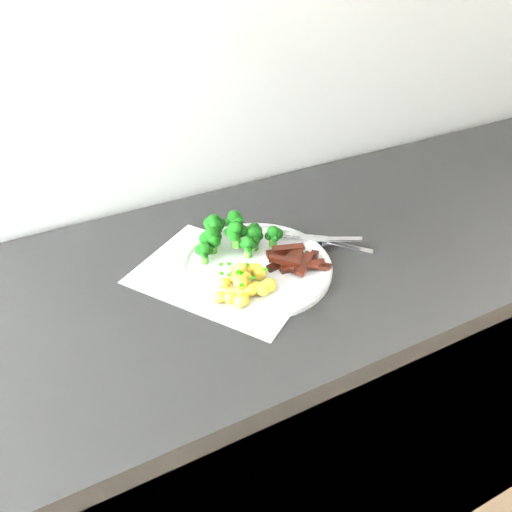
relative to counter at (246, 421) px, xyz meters
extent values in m
cube|color=black|center=(0.00, 0.01, 0.00)|extent=(2.33, 0.58, 0.87)
cube|color=silver|center=(-0.04, 0.00, 0.44)|extent=(0.34, 0.37, 0.00)
cube|color=slate|center=(0.01, 0.08, 0.44)|extent=(0.12, 0.08, 0.00)
cube|color=slate|center=(0.00, 0.06, 0.44)|extent=(0.12, 0.08, 0.00)
cube|color=slate|center=(-0.01, 0.04, 0.44)|extent=(0.11, 0.08, 0.00)
cube|color=slate|center=(-0.02, 0.02, 0.44)|extent=(0.11, 0.07, 0.00)
cube|color=slate|center=(-0.04, 0.01, 0.44)|extent=(0.10, 0.07, 0.00)
cube|color=slate|center=(-0.05, -0.01, 0.44)|extent=(0.10, 0.07, 0.00)
cylinder|color=white|center=(0.02, -0.01, 0.44)|extent=(0.27, 0.27, 0.01)
torus|color=white|center=(0.02, -0.01, 0.45)|extent=(0.27, 0.27, 0.01)
cylinder|color=#2F6D19|center=(0.01, 0.05, 0.47)|extent=(0.02, 0.02, 0.02)
sphere|color=black|center=(0.02, 0.05, 0.49)|extent=(0.02, 0.02, 0.02)
sphere|color=black|center=(0.00, 0.06, 0.49)|extent=(0.02, 0.02, 0.02)
sphere|color=black|center=(0.00, 0.04, 0.49)|extent=(0.02, 0.02, 0.02)
sphere|color=black|center=(0.01, 0.05, 0.50)|extent=(0.03, 0.03, 0.03)
cylinder|color=#2F6D19|center=(0.05, 0.06, 0.46)|extent=(0.01, 0.01, 0.02)
sphere|color=black|center=(0.06, 0.06, 0.47)|extent=(0.02, 0.02, 0.02)
sphere|color=black|center=(0.05, 0.07, 0.47)|extent=(0.01, 0.01, 0.01)
sphere|color=black|center=(0.05, 0.05, 0.47)|extent=(0.02, 0.02, 0.02)
sphere|color=black|center=(0.05, 0.06, 0.48)|extent=(0.02, 0.02, 0.02)
cylinder|color=#2F6D19|center=(-0.03, 0.07, 0.46)|extent=(0.02, 0.02, 0.02)
sphere|color=black|center=(-0.02, 0.07, 0.48)|extent=(0.02, 0.02, 0.02)
sphere|color=black|center=(-0.03, 0.08, 0.48)|extent=(0.02, 0.02, 0.02)
sphere|color=black|center=(-0.04, 0.07, 0.48)|extent=(0.03, 0.03, 0.03)
sphere|color=black|center=(-0.03, 0.06, 0.48)|extent=(0.02, 0.02, 0.02)
sphere|color=black|center=(-0.03, 0.07, 0.49)|extent=(0.03, 0.03, 0.03)
cylinder|color=#2F6D19|center=(0.03, 0.09, 0.47)|extent=(0.02, 0.02, 0.02)
sphere|color=black|center=(0.04, 0.09, 0.48)|extent=(0.02, 0.02, 0.02)
sphere|color=black|center=(0.03, 0.10, 0.48)|extent=(0.02, 0.02, 0.02)
sphere|color=black|center=(0.02, 0.09, 0.48)|extent=(0.02, 0.02, 0.02)
sphere|color=black|center=(0.03, 0.08, 0.49)|extent=(0.02, 0.02, 0.02)
sphere|color=black|center=(0.03, 0.09, 0.49)|extent=(0.03, 0.03, 0.03)
cylinder|color=#2F6D19|center=(-0.01, 0.09, 0.47)|extent=(0.01, 0.01, 0.02)
sphere|color=black|center=(0.00, 0.09, 0.48)|extent=(0.02, 0.02, 0.02)
sphere|color=black|center=(-0.02, 0.10, 0.48)|extent=(0.02, 0.02, 0.02)
sphere|color=black|center=(-0.02, 0.09, 0.48)|extent=(0.02, 0.02, 0.02)
sphere|color=black|center=(-0.01, 0.08, 0.48)|extent=(0.02, 0.02, 0.02)
sphere|color=black|center=(-0.01, 0.09, 0.49)|extent=(0.02, 0.02, 0.02)
cylinder|color=#2F6D19|center=(0.08, 0.03, 0.46)|extent=(0.01, 0.01, 0.02)
sphere|color=black|center=(0.09, 0.03, 0.47)|extent=(0.02, 0.02, 0.02)
sphere|color=black|center=(0.08, 0.04, 0.47)|extent=(0.02, 0.02, 0.02)
sphere|color=black|center=(0.07, 0.03, 0.47)|extent=(0.01, 0.01, 0.01)
sphere|color=black|center=(0.08, 0.02, 0.47)|extent=(0.02, 0.02, 0.02)
sphere|color=black|center=(0.08, 0.03, 0.48)|extent=(0.02, 0.02, 0.02)
cylinder|color=#2F6D19|center=(-0.06, 0.04, 0.46)|extent=(0.01, 0.01, 0.02)
sphere|color=black|center=(-0.05, 0.04, 0.47)|extent=(0.02, 0.02, 0.02)
sphere|color=black|center=(-0.06, 0.05, 0.47)|extent=(0.02, 0.02, 0.02)
sphere|color=black|center=(-0.06, 0.04, 0.47)|extent=(0.01, 0.01, 0.01)
sphere|color=black|center=(-0.06, 0.04, 0.48)|extent=(0.02, 0.02, 0.02)
cylinder|color=#2F6D19|center=(0.02, 0.02, 0.46)|extent=(0.01, 0.01, 0.02)
sphere|color=black|center=(0.03, 0.02, 0.47)|extent=(0.02, 0.02, 0.02)
sphere|color=black|center=(0.02, 0.03, 0.47)|extent=(0.02, 0.02, 0.02)
sphere|color=black|center=(0.02, 0.02, 0.47)|extent=(0.01, 0.01, 0.01)
sphere|color=black|center=(0.02, 0.02, 0.48)|extent=(0.02, 0.02, 0.02)
cylinder|color=#2F6D19|center=(0.04, 0.04, 0.46)|extent=(0.02, 0.02, 0.02)
sphere|color=black|center=(0.05, 0.04, 0.47)|extent=(0.02, 0.02, 0.02)
sphere|color=black|center=(0.03, 0.05, 0.47)|extent=(0.02, 0.02, 0.02)
sphere|color=black|center=(0.04, 0.03, 0.48)|extent=(0.02, 0.02, 0.02)
sphere|color=black|center=(0.04, 0.04, 0.48)|extent=(0.03, 0.03, 0.03)
cylinder|color=#2F6D19|center=(-0.01, 0.11, 0.46)|extent=(0.02, 0.02, 0.02)
sphere|color=black|center=(0.00, 0.11, 0.48)|extent=(0.02, 0.02, 0.02)
sphere|color=black|center=(-0.01, 0.12, 0.48)|extent=(0.02, 0.02, 0.02)
sphere|color=black|center=(-0.01, 0.10, 0.48)|extent=(0.02, 0.02, 0.02)
sphere|color=black|center=(-0.01, 0.11, 0.48)|extent=(0.03, 0.03, 0.03)
ellipsoid|color=yellow|center=(-0.02, -0.01, 0.46)|extent=(0.02, 0.02, 0.02)
ellipsoid|color=yellow|center=(-0.03, -0.05, 0.46)|extent=(0.02, 0.02, 0.02)
ellipsoid|color=yellow|center=(-0.02, -0.07, 0.46)|extent=(0.03, 0.02, 0.02)
ellipsoid|color=yellow|center=(0.01, -0.08, 0.46)|extent=(0.03, 0.03, 0.02)
ellipsoid|color=yellow|center=(0.01, -0.04, 0.46)|extent=(0.03, 0.02, 0.02)
ellipsoid|color=yellow|center=(-0.02, -0.03, 0.46)|extent=(0.02, 0.02, 0.02)
ellipsoid|color=yellow|center=(-0.02, -0.05, 0.46)|extent=(0.02, 0.02, 0.02)
ellipsoid|color=yellow|center=(-0.01, -0.07, 0.46)|extent=(0.03, 0.02, 0.02)
ellipsoid|color=yellow|center=(-0.03, -0.04, 0.46)|extent=(0.02, 0.02, 0.02)
ellipsoid|color=yellow|center=(-0.03, -0.04, 0.47)|extent=(0.02, 0.02, 0.02)
ellipsoid|color=yellow|center=(-0.04, -0.05, 0.47)|extent=(0.02, 0.02, 0.02)
ellipsoid|color=yellow|center=(-0.04, -0.07, 0.47)|extent=(0.02, 0.02, 0.02)
ellipsoid|color=yellow|center=(-0.03, -0.03, 0.46)|extent=(0.02, 0.02, 0.02)
ellipsoid|color=yellow|center=(0.00, -0.02, 0.46)|extent=(0.02, 0.02, 0.02)
ellipsoid|color=yellow|center=(-0.05, -0.09, 0.45)|extent=(0.02, 0.02, 0.02)
ellipsoid|color=yellow|center=(-0.05, -0.04, 0.46)|extent=(0.02, 0.02, 0.02)
ellipsoid|color=yellow|center=(-0.02, -0.02, 0.46)|extent=(0.03, 0.02, 0.02)
ellipsoid|color=yellow|center=(-0.02, -0.05, 0.47)|extent=(0.02, 0.02, 0.02)
ellipsoid|color=yellow|center=(-0.02, -0.03, 0.47)|extent=(0.02, 0.02, 0.02)
ellipsoid|color=yellow|center=(0.01, -0.03, 0.46)|extent=(0.03, 0.02, 0.02)
ellipsoid|color=yellow|center=(-0.05, -0.09, 0.46)|extent=(0.03, 0.02, 0.02)
ellipsoid|color=yellow|center=(-0.07, -0.06, 0.46)|extent=(0.02, 0.02, 0.02)
ellipsoid|color=yellow|center=(-0.06, -0.07, 0.46)|extent=(0.02, 0.02, 0.02)
ellipsoid|color=yellow|center=(0.00, -0.08, 0.46)|extent=(0.03, 0.02, 0.02)
cube|color=#156C03|center=(-0.04, -0.03, 0.48)|extent=(0.01, 0.01, 0.00)
cube|color=#156C03|center=(-0.04, -0.07, 0.48)|extent=(0.01, 0.01, 0.00)
cube|color=#156C03|center=(0.01, -0.06, 0.48)|extent=(0.01, 0.01, 0.00)
cube|color=#156C03|center=(-0.02, -0.08, 0.48)|extent=(0.01, 0.01, 0.00)
cube|color=#156C03|center=(-0.01, -0.03, 0.47)|extent=(0.01, 0.01, 0.00)
cube|color=#156C03|center=(-0.04, -0.04, 0.48)|extent=(0.01, 0.01, 0.00)
cube|color=#156C03|center=(-0.03, -0.04, 0.48)|extent=(0.01, 0.01, 0.00)
cube|color=#156C03|center=(-0.05, -0.05, 0.48)|extent=(0.01, 0.01, 0.00)
cube|color=#156C03|center=(-0.03, -0.05, 0.48)|extent=(0.01, 0.01, 0.00)
cube|color=#156C03|center=(-0.05, -0.02, 0.48)|extent=(0.01, 0.01, 0.00)
cube|color=#156C03|center=(-0.04, -0.05, 0.48)|extent=(0.01, 0.01, 0.00)
cube|color=#156C03|center=(-0.03, -0.05, 0.48)|extent=(0.01, 0.01, 0.00)
cube|color=#156C03|center=(-0.05, -0.09, 0.48)|extent=(0.01, 0.01, 0.00)
cube|color=#156C03|center=(-0.06, -0.04, 0.48)|extent=(0.01, 0.01, 0.00)
cube|color=black|center=(0.08, -0.05, 0.45)|extent=(0.06, 0.02, 0.02)
cube|color=black|center=(0.12, -0.04, 0.45)|extent=(0.05, 0.04, 0.01)
cube|color=black|center=(0.09, -0.03, 0.45)|extent=(0.06, 0.02, 0.01)
cube|color=black|center=(0.08, -0.02, 0.45)|extent=(0.06, 0.03, 0.02)
cube|color=black|center=(0.08, 0.00, 0.45)|extent=(0.07, 0.03, 0.01)
cube|color=black|center=(0.06, -0.03, 0.45)|extent=(0.05, 0.02, 0.01)
cube|color=black|center=(0.11, -0.06, 0.45)|extent=(0.05, 0.06, 0.01)
cube|color=black|center=(0.10, -0.06, 0.46)|extent=(0.05, 0.03, 0.01)
cube|color=black|center=(0.09, -0.06, 0.46)|extent=(0.06, 0.05, 0.01)
cube|color=black|center=(0.08, -0.05, 0.46)|extent=(0.05, 0.04, 0.01)
cube|color=black|center=(0.09, 0.00, 0.46)|extent=(0.06, 0.03, 0.01)
cube|color=black|center=(0.06, -0.04, 0.46)|extent=(0.05, 0.05, 0.01)
cube|color=black|center=(0.09, -0.06, 0.46)|extent=(0.05, 0.04, 0.01)
cube|color=silver|center=(0.18, -0.01, 0.45)|extent=(0.10, 0.08, 0.02)
cube|color=silver|center=(0.13, 0.04, 0.46)|extent=(0.03, 0.03, 0.01)
cylinder|color=silver|center=(0.11, 0.06, 0.46)|extent=(0.03, 0.03, 0.00)
cylinder|color=silver|center=(0.11, 0.05, 0.46)|extent=(0.03, 0.03, 0.00)
cylinder|color=silver|center=(0.10, 0.05, 0.46)|extent=(0.03, 0.03, 0.00)
cylinder|color=silver|center=(0.10, 0.05, 0.46)|extent=(0.03, 0.03, 0.00)
cube|color=silver|center=(0.13, 0.03, 0.45)|extent=(0.09, 0.09, 0.01)
cube|color=silver|center=(0.20, -0.03, 0.44)|extent=(0.08, 0.08, 0.02)
camera|label=1|loc=(-0.31, -0.65, 1.00)|focal=35.82mm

